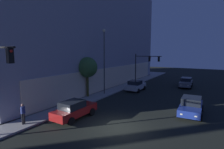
% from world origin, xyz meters
% --- Properties ---
extents(ground_plane, '(120.00, 120.00, 0.00)m').
position_xyz_m(ground_plane, '(0.00, 0.00, 0.00)').
color(ground_plane, black).
extents(modern_building, '(38.42, 24.55, 21.68)m').
position_xyz_m(modern_building, '(14.16, 20.77, 10.76)').
color(modern_building, '#4C4C51').
rests_on(modern_building, ground).
extents(traffic_light_far_corner, '(0.55, 4.96, 5.69)m').
position_xyz_m(traffic_light_far_corner, '(19.38, 4.97, 4.20)').
color(traffic_light_far_corner, black).
rests_on(traffic_light_far_corner, sidewalk_corner).
extents(street_lamp_sidewalk, '(0.44, 0.44, 9.28)m').
position_xyz_m(street_lamp_sidewalk, '(8.87, 7.26, 5.86)').
color(street_lamp_sidewalk, '#464646').
rests_on(street_lamp_sidewalk, sidewalk_corner).
extents(sidewalk_tree, '(2.75, 2.75, 5.39)m').
position_xyz_m(sidewalk_tree, '(6.41, 8.38, 4.12)').
color(sidewalk_tree, '#47441E').
rests_on(sidewalk_tree, sidewalk_corner).
extents(pedestrian_waiting, '(0.36, 0.36, 1.76)m').
position_xyz_m(pedestrian_waiting, '(-3.79, 7.11, 1.20)').
color(pedestrian_waiting, black).
rests_on(pedestrian_waiting, sidewalk_corner).
extents(car_red, '(4.64, 2.03, 1.73)m').
position_xyz_m(car_red, '(-0.33, 4.56, 0.87)').
color(car_red, maroon).
rests_on(car_red, ground).
extents(car_blue, '(4.86, 2.36, 1.67)m').
position_xyz_m(car_blue, '(6.56, -4.67, 0.85)').
color(car_blue, navy).
rests_on(car_blue, ground).
extents(car_silver, '(4.26, 2.26, 1.66)m').
position_xyz_m(car_silver, '(13.76, 4.45, 0.83)').
color(car_silver, '#B7BABF').
rests_on(car_silver, ground).
extents(car_grey, '(4.61, 2.24, 1.68)m').
position_xyz_m(car_grey, '(20.94, -2.09, 0.87)').
color(car_grey, slate).
rests_on(car_grey, ground).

